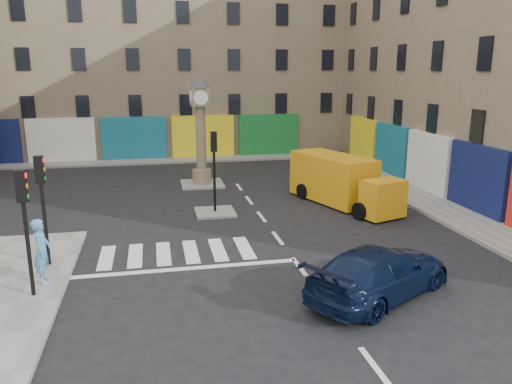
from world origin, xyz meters
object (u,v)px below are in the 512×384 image
object	(u,v)px
navy_sedan	(380,272)
pedestrian_blue	(42,251)
traffic_light_island	(214,159)
yellow_van	(341,181)
clock_pillar	(201,124)
traffic_light_left_near	(24,213)
traffic_light_left_far	(42,193)

from	to	relation	value
navy_sedan	pedestrian_blue	distance (m)	10.22
navy_sedan	pedestrian_blue	xyz separation A→B (m)	(-9.83, 2.76, 0.40)
navy_sedan	pedestrian_blue	world-z (taller)	pedestrian_blue
traffic_light_island	yellow_van	bearing A→B (deg)	3.52
clock_pillar	navy_sedan	distance (m)	16.29
clock_pillar	traffic_light_left_near	bearing A→B (deg)	-114.55
traffic_light_left_far	navy_sedan	size ratio (longest dim) A/B	0.71
traffic_light_left_near	yellow_van	bearing A→B (deg)	32.99
pedestrian_blue	yellow_van	bearing A→B (deg)	-59.01
traffic_light_left_near	pedestrian_blue	xyz separation A→B (m)	(0.14, 0.93, -1.46)
traffic_light_left_far	clock_pillar	distance (m)	13.05
traffic_light_left_near	clock_pillar	size ratio (longest dim) A/B	0.61
clock_pillar	pedestrian_blue	bearing A→B (deg)	-115.60
pedestrian_blue	navy_sedan	bearing A→B (deg)	-104.87
traffic_light_left_far	clock_pillar	size ratio (longest dim) A/B	0.61
traffic_light_island	pedestrian_blue	xyz separation A→B (m)	(-6.16, -6.87, -1.43)
traffic_light_left_near	clock_pillar	bearing A→B (deg)	65.45
traffic_light_left_near	clock_pillar	world-z (taller)	clock_pillar
traffic_light_left_far	clock_pillar	xyz separation A→B (m)	(6.30, 11.40, 0.93)
clock_pillar	pedestrian_blue	distance (m)	14.46
clock_pillar	traffic_light_left_far	bearing A→B (deg)	-118.94
traffic_light_left_far	pedestrian_blue	distance (m)	2.08
clock_pillar	yellow_van	world-z (taller)	clock_pillar
navy_sedan	pedestrian_blue	size ratio (longest dim) A/B	2.58
pedestrian_blue	traffic_light_left_far	bearing A→B (deg)	6.16
traffic_light_left_far	pedestrian_blue	bearing A→B (deg)	-84.65
traffic_light_island	pedestrian_blue	size ratio (longest dim) A/B	1.83
traffic_light_left_near	traffic_light_left_far	bearing A→B (deg)	90.00
traffic_light_left_near	yellow_van	xyz separation A→B (m)	(12.61, 8.19, -1.45)
traffic_light_island	navy_sedan	xyz separation A→B (m)	(3.67, -9.63, -1.84)
traffic_light_left_far	traffic_light_left_near	bearing A→B (deg)	-90.00
traffic_light_left_far	pedestrian_blue	size ratio (longest dim) A/B	1.83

